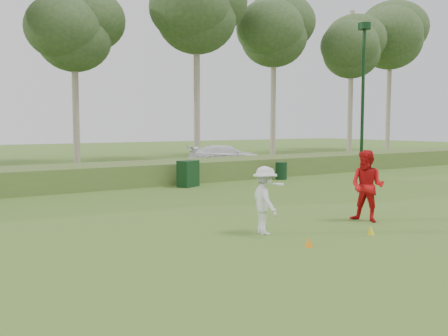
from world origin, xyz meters
TOP-DOWN VIEW (x-y plane):
  - ground at (0.00, 0.00)m, footprint 120.00×120.00m
  - reed_strip at (0.00, 12.00)m, footprint 80.00×3.00m
  - park_road at (0.00, 17.00)m, footprint 80.00×6.00m
  - lamp_post at (14.00, 11.00)m, footprint 0.70×0.70m
  - tree_4 at (2.00, 24.50)m, footprint 6.24×6.24m
  - tree_5 at (10.00, 22.50)m, footprint 7.28×7.28m
  - tree_6 at (18.00, 23.80)m, footprint 7.02×7.02m
  - tree_7 at (26.00, 22.80)m, footprint 6.50×6.50m
  - tree_8 at (33.00, 24.20)m, footprint 8.06×8.06m
  - player_white at (-0.86, 0.97)m, footprint 0.96×1.16m
  - player_red at (2.33, 0.66)m, footprint 0.97×1.10m
  - cone_orange at (-0.86, -0.53)m, footprint 0.19×0.19m
  - cone_yellow at (1.17, -0.46)m, footprint 0.19×0.19m
  - utility_cabinet at (2.05, 9.78)m, footprint 1.01×0.84m
  - trash_bin at (7.06, 9.77)m, footprint 0.59×0.59m
  - car_right at (8.48, 16.57)m, footprint 4.76×2.87m

SIDE VIEW (x-z plane):
  - ground at x=0.00m, z-range 0.00..0.00m
  - park_road at x=0.00m, z-range 0.00..0.06m
  - cone_orange at x=-0.86m, z-range 0.00..0.20m
  - cone_yellow at x=1.17m, z-range 0.00..0.20m
  - trash_bin at x=7.06m, z-range 0.00..0.81m
  - reed_strip at x=0.00m, z-range 0.00..0.90m
  - utility_cabinet at x=2.05m, z-range 0.00..1.09m
  - car_right at x=8.48m, z-range 0.06..1.35m
  - player_white at x=-0.86m, z-range 0.00..1.60m
  - player_red at x=2.33m, z-range 0.00..1.90m
  - lamp_post at x=14.00m, z-range 1.51..9.68m
  - tree_4 at x=2.00m, z-range 2.84..14.34m
  - tree_7 at x=26.00m, z-range 3.09..15.59m
  - tree_6 at x=18.00m, z-range 3.35..16.85m
  - tree_5 at x=10.00m, z-range 3.47..17.47m
  - tree_8 at x=33.00m, z-range 3.73..18.73m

